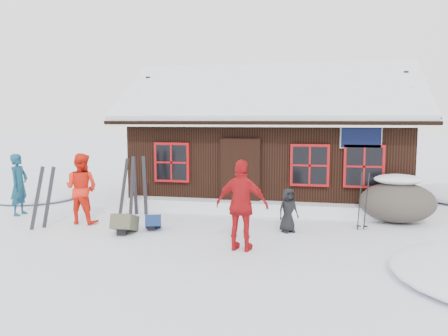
{
  "coord_description": "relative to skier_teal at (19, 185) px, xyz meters",
  "views": [
    {
      "loc": [
        2.97,
        -9.47,
        2.58
      ],
      "look_at": [
        0.59,
        1.74,
        1.3
      ],
      "focal_mm": 35.0,
      "sensor_mm": 36.0,
      "label": 1
    }
  ],
  "objects": [
    {
      "name": "ski_pair_right",
      "position": [
        3.08,
        0.12,
        -0.06
      ],
      "size": [
        0.57,
        0.22,
        1.64
      ],
      "rotation": [
        0.0,
        0.0,
        -0.25
      ],
      "color": "black",
      "rests_on": "ground"
    },
    {
      "name": "backpack_olive",
      "position": [
        3.62,
        -1.23,
        -0.66
      ],
      "size": [
        0.52,
        0.66,
        0.34
      ],
      "primitive_type": "cube",
      "rotation": [
        0.0,
        0.0,
        0.09
      ],
      "color": "#4B4C36",
      "rests_on": "ground"
    },
    {
      "name": "skier_crouched",
      "position": [
        7.23,
        -0.32,
        -0.32
      ],
      "size": [
        0.59,
        0.55,
        1.02
      ],
      "primitive_type": "imported",
      "rotation": [
        0.0,
        0.0,
        0.61
      ],
      "color": "black",
      "rests_on": "ground"
    },
    {
      "name": "snow_drift",
      "position": [
        6.36,
        1.49,
        -0.66
      ],
      "size": [
        7.6,
        0.6,
        0.35
      ],
      "primitive_type": "cube",
      "color": "white",
      "rests_on": "ground"
    },
    {
      "name": "skier_teal",
      "position": [
        0.0,
        0.0,
        0.0
      ],
      "size": [
        0.44,
        0.63,
        1.66
      ],
      "primitive_type": "imported",
      "rotation": [
        0.0,
        0.0,
        1.64
      ],
      "color": "navy",
      "rests_on": "ground"
    },
    {
      "name": "ski_poles",
      "position": [
        8.93,
        0.27,
        -0.17
      ],
      "size": [
        0.25,
        0.12,
        1.4
      ],
      "color": "black",
      "rests_on": "ground"
    },
    {
      "name": "boulder",
      "position": [
        9.85,
        1.2,
        -0.28
      ],
      "size": [
        1.86,
        1.39,
        1.09
      ],
      "color": "#4D453D",
      "rests_on": "ground"
    },
    {
      "name": "ski_pair_left",
      "position": [
        1.53,
        -1.18,
        -0.1
      ],
      "size": [
        0.58,
        0.33,
        1.54
      ],
      "rotation": [
        0.0,
        0.0,
        0.48
      ],
      "color": "black",
      "rests_on": "ground"
    },
    {
      "name": "skier_orange_right",
      "position": [
        6.43,
        -1.93,
        0.07
      ],
      "size": [
        1.1,
        0.56,
        1.8
      ],
      "primitive_type": "imported",
      "rotation": [
        0.0,
        0.0,
        3.03
      ],
      "color": "#B31216",
      "rests_on": "ground"
    },
    {
      "name": "ground",
      "position": [
        4.86,
        -0.76,
        -0.83
      ],
      "size": [
        120.0,
        120.0,
        0.0
      ],
      "primitive_type": "plane",
      "color": "white",
      "rests_on": "ground"
    },
    {
      "name": "ski_pair_mid",
      "position": [
        3.17,
        0.74,
        -0.06
      ],
      "size": [
        0.42,
        0.1,
        1.64
      ],
      "rotation": [
        0.0,
        0.0,
        0.14
      ],
      "color": "black",
      "rests_on": "ground"
    },
    {
      "name": "mountain_hut",
      "position": [
        6.36,
        4.22,
        0.74
      ],
      "size": [
        8.9,
        6.09,
        4.42
      ],
      "color": "black",
      "rests_on": "ground"
    },
    {
      "name": "skier_orange_left",
      "position": [
        2.14,
        -0.5,
        0.04
      ],
      "size": [
        0.88,
        0.7,
        1.75
      ],
      "primitive_type": "imported",
      "rotation": [
        0.0,
        0.0,
        3.1
      ],
      "color": "red",
      "rests_on": "ground"
    },
    {
      "name": "backpack_blue",
      "position": [
        4.11,
        -0.75,
        -0.7
      ],
      "size": [
        0.52,
        0.58,
        0.26
      ],
      "primitive_type": "cube",
      "rotation": [
        0.0,
        0.0,
        0.37
      ],
      "color": "navy",
      "rests_on": "ground"
    },
    {
      "name": "snow_mounds",
      "position": [
        6.52,
        1.11,
        -0.83
      ],
      "size": [
        20.6,
        13.2,
        0.48
      ],
      "color": "white",
      "rests_on": "ground"
    }
  ]
}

